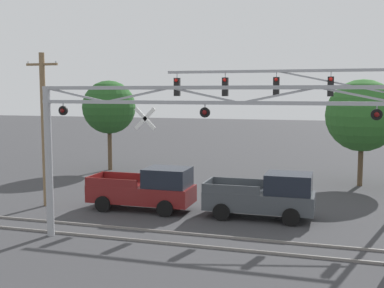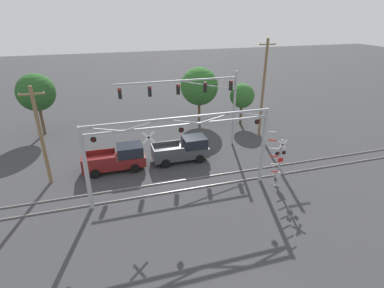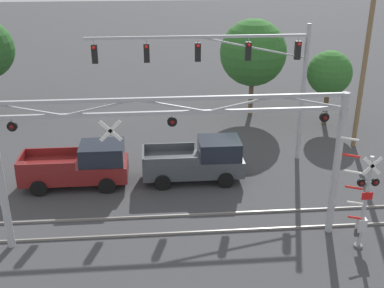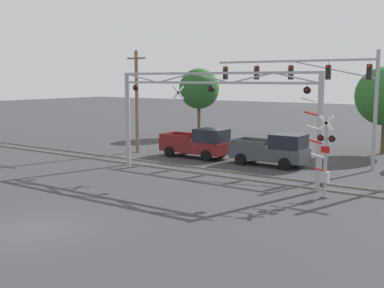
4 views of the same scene
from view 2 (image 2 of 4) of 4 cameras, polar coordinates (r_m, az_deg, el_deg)
name	(u,v)px [view 2 (image 2 of 4)]	position (r m, az deg, el deg)	size (l,w,h in m)	color
rail_track_near	(181,190)	(23.77, -2.05, -8.79)	(80.00, 0.08, 0.10)	gray
rail_track_far	(177,181)	(24.95, -2.90, -7.07)	(80.00, 0.08, 0.10)	gray
crossing_gantry	(181,144)	(21.56, -2.05, -0.06)	(13.69, 0.31, 6.23)	#9EA0A5
crossing_signal_mast	(278,165)	(24.26, 16.08, -3.81)	(1.77, 0.35, 4.95)	#9EA0A5
traffic_signal_span	(202,96)	(29.04, 2.00, 9.20)	(11.71, 0.39, 7.65)	#9EA0A5
pickup_truck_lead	(184,150)	(27.91, -1.59, -1.07)	(5.17, 2.28, 2.22)	#3D4247
pickup_truck_following	(118,158)	(27.05, -13.92, -2.68)	(5.35, 2.28, 2.22)	maroon
utility_pole_left	(41,136)	(25.75, -26.83, 1.41)	(1.80, 0.28, 8.01)	brown
utility_pole_right	(263,88)	(33.39, 13.42, 10.34)	(1.80, 0.28, 10.41)	brown
background_tree_beyond_span	(36,92)	(36.91, -27.57, 8.71)	(4.05, 4.05, 6.87)	brown
background_tree_far_left_verge	(242,96)	(36.88, 9.53, 9.03)	(2.95, 2.95, 5.03)	brown
background_tree_far_right_verge	(199,86)	(36.91, 1.41, 10.91)	(4.58, 4.58, 6.81)	brown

